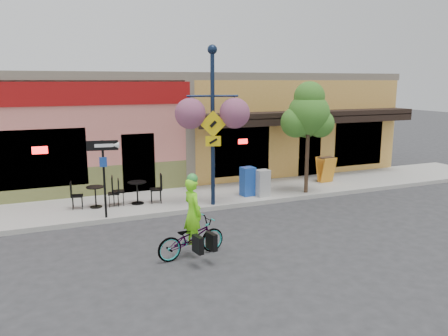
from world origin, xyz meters
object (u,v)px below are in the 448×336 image
at_px(building, 183,122).
at_px(cyclist_rider, 193,223).
at_px(street_tree, 308,137).
at_px(bicycle, 191,238).
at_px(lamp_post, 213,127).
at_px(newspaper_box_grey, 263,183).
at_px(one_way_sign, 104,179).
at_px(newspaper_box_blue, 248,181).

height_order(building, cyclist_rider, building).
bearing_deg(building, cyclist_rider, -106.28).
bearing_deg(street_tree, cyclist_rider, -146.60).
relative_size(bicycle, street_tree, 0.43).
bearing_deg(street_tree, building, 111.58).
height_order(lamp_post, street_tree, lamp_post).
relative_size(lamp_post, newspaper_box_grey, 5.44).
height_order(bicycle, street_tree, street_tree).
bearing_deg(cyclist_rider, bicycle, 79.85).
bearing_deg(bicycle, cyclist_rider, -100.15).
relative_size(cyclist_rider, one_way_sign, 0.72).
distance_m(building, bicycle, 10.90).
relative_size(cyclist_rider, street_tree, 0.42).
xyz_separation_m(building, newspaper_box_blue, (0.45, -6.16, -1.59)).
relative_size(bicycle, lamp_post, 0.34).
bearing_deg(bicycle, newspaper_box_blue, -50.37).
bearing_deg(cyclist_rider, street_tree, -66.75).
xyz_separation_m(lamp_post, newspaper_box_grey, (2.01, 0.33, -2.10)).
relative_size(building, cyclist_rider, 10.77).
bearing_deg(cyclist_rider, newspaper_box_grey, -55.43).
height_order(one_way_sign, newspaper_box_blue, one_way_sign).
distance_m(newspaper_box_grey, street_tree, 2.33).
distance_m(building, lamp_post, 6.89).
height_order(building, newspaper_box_grey, building).
xyz_separation_m(bicycle, one_way_sign, (-1.53, 3.46, 0.85)).
height_order(bicycle, one_way_sign, one_way_sign).
bearing_deg(newspaper_box_blue, street_tree, -17.41).
bearing_deg(street_tree, lamp_post, -177.31).
bearing_deg(cyclist_rider, lamp_post, -38.31).
xyz_separation_m(newspaper_box_grey, street_tree, (1.72, -0.16, 1.56)).
bearing_deg(building, lamp_post, -99.39).
height_order(bicycle, cyclist_rider, cyclist_rider).
bearing_deg(newspaper_box_grey, bicycle, -138.63).
relative_size(lamp_post, street_tree, 1.27).
height_order(lamp_post, one_way_sign, lamp_post).
bearing_deg(bicycle, street_tree, -66.98).
relative_size(one_way_sign, street_tree, 0.57).
distance_m(cyclist_rider, one_way_sign, 3.84).
bearing_deg(cyclist_rider, newspaper_box_blue, -49.97).
height_order(cyclist_rider, street_tree, street_tree).
bearing_deg(lamp_post, newspaper_box_blue, 36.49).
bearing_deg(newspaper_box_blue, newspaper_box_grey, -38.18).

